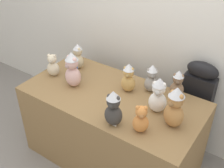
% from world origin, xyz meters
% --- Properties ---
extents(wall_back, '(7.00, 0.08, 2.60)m').
position_xyz_m(wall_back, '(0.00, 0.90, 1.30)').
color(wall_back, silver).
rests_on(wall_back, ground_plane).
extents(display_table, '(1.58, 0.79, 0.77)m').
position_xyz_m(display_table, '(0.00, 0.25, 0.38)').
color(display_table, olive).
rests_on(display_table, ground_plane).
extents(instrument_case, '(0.28, 0.13, 1.04)m').
position_xyz_m(instrument_case, '(0.58, 0.78, 0.52)').
color(instrument_case, black).
rests_on(instrument_case, ground_plane).
extents(teddy_bear_ginger, '(0.15, 0.15, 0.23)m').
position_xyz_m(teddy_bear_ginger, '(0.42, 0.00, 0.87)').
color(teddy_bear_ginger, '#D17F3D').
rests_on(teddy_bear_ginger, display_table).
extents(teddy_bear_sand, '(0.15, 0.14, 0.26)m').
position_xyz_m(teddy_bear_sand, '(-0.54, 0.45, 0.89)').
color(teddy_bear_sand, '#CCB78E').
rests_on(teddy_bear_sand, display_table).
extents(teddy_bear_honey, '(0.15, 0.14, 0.27)m').
position_xyz_m(teddy_bear_honey, '(0.07, 0.39, 0.90)').
color(teddy_bear_honey, tan).
rests_on(teddy_bear_honey, display_table).
extents(teddy_bear_mocha, '(0.14, 0.13, 0.26)m').
position_xyz_m(teddy_bear_mocha, '(0.46, 0.54, 0.89)').
color(teddy_bear_mocha, '#7F6047').
rests_on(teddy_bear_mocha, display_table).
extents(teddy_bear_caramel, '(0.19, 0.17, 0.34)m').
position_xyz_m(teddy_bear_caramel, '(0.59, 0.20, 0.93)').
color(teddy_bear_caramel, '#B27A42').
rests_on(teddy_bear_caramel, display_table).
extents(teddy_bear_snow, '(0.17, 0.15, 0.31)m').
position_xyz_m(teddy_bear_snow, '(0.41, 0.28, 0.92)').
color(teddy_bear_snow, white).
rests_on(teddy_bear_snow, display_table).
extents(teddy_bear_ash, '(0.15, 0.15, 0.26)m').
position_xyz_m(teddy_bear_ash, '(0.24, 0.50, 0.89)').
color(teddy_bear_ash, gray).
rests_on(teddy_bear_ash, display_table).
extents(teddy_bear_blush, '(0.17, 0.15, 0.34)m').
position_xyz_m(teddy_bear_blush, '(-0.38, 0.18, 0.93)').
color(teddy_bear_blush, beige).
rests_on(teddy_bear_blush, display_table).
extents(teddy_bear_cream, '(0.14, 0.14, 0.23)m').
position_xyz_m(teddy_bear_cream, '(-0.65, 0.21, 0.87)').
color(teddy_bear_cream, beige).
rests_on(teddy_bear_cream, display_table).
extents(teddy_bear_charcoal, '(0.15, 0.14, 0.30)m').
position_xyz_m(teddy_bear_charcoal, '(0.21, -0.04, 0.91)').
color(teddy_bear_charcoal, '#383533').
rests_on(teddy_bear_charcoal, display_table).
extents(party_cup_blue, '(0.08, 0.08, 0.11)m').
position_xyz_m(party_cup_blue, '(-0.47, 0.30, 0.82)').
color(party_cup_blue, blue).
rests_on(party_cup_blue, display_table).
extents(name_card_front_left, '(0.07, 0.01, 0.05)m').
position_xyz_m(name_card_front_left, '(0.21, -0.06, 0.79)').
color(name_card_front_left, white).
rests_on(name_card_front_left, display_table).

